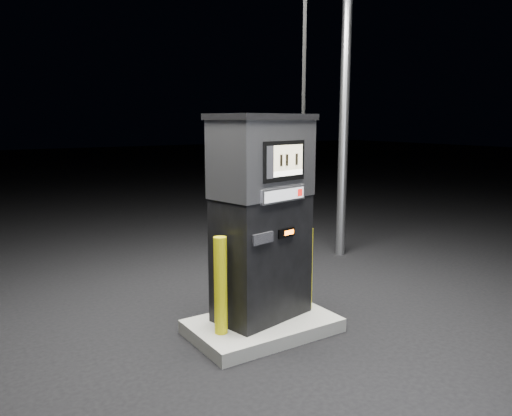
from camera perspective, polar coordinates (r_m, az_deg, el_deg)
ground at (r=5.77m, az=0.75°, el=-14.00°), size 80.00×80.00×0.00m
pump_island at (r=5.74m, az=0.75°, el=-13.31°), size 1.60×1.00×0.15m
fuel_dispenser at (r=5.49m, az=0.72°, el=-0.87°), size 1.31×0.89×4.70m
bollard_left at (r=5.22m, az=-4.07°, el=-8.84°), size 0.16×0.16×1.03m
bollard_right at (r=5.91m, az=5.84°, el=-6.92°), size 0.17×0.17×0.97m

